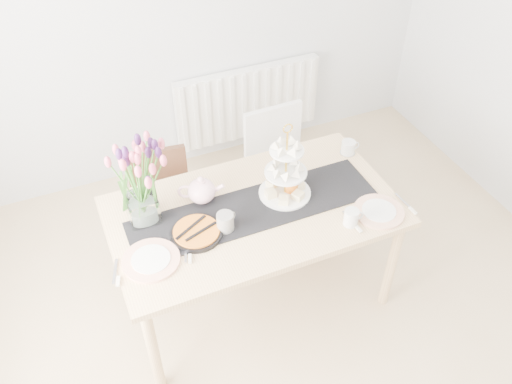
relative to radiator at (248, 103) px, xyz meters
name	(u,v)px	position (x,y,z in m)	size (l,w,h in m)	color
room_shell	(341,224)	(-0.50, -2.19, 0.85)	(4.50, 4.50, 4.50)	tan
radiator	(248,103)	(0.00, 0.00, 0.00)	(1.20, 0.08, 0.60)	white
dining_table	(254,219)	(-0.56, -1.45, 0.22)	(1.60, 0.90, 0.75)	tan
chair_brown	(163,199)	(-0.95, -0.84, -0.01)	(0.44, 0.44, 0.77)	#351F13
chair_white	(279,159)	(-0.10, -0.81, 0.04)	(0.44, 0.44, 0.85)	silver
table_runner	(254,209)	(-0.56, -1.45, 0.30)	(1.40, 0.35, 0.01)	black
tulip_vase	(136,173)	(-1.14, -1.28, 0.62)	(0.59, 0.59, 0.50)	silver
cake_stand	(285,178)	(-0.35, -1.41, 0.43)	(0.30, 0.30, 0.44)	gold
teapot	(202,191)	(-0.80, -1.28, 0.38)	(0.25, 0.20, 0.16)	white
cream_jug	(348,148)	(0.17, -1.21, 0.34)	(0.09, 0.09, 0.09)	silver
tart_tin	(197,233)	(-0.92, -1.51, 0.32)	(0.28, 0.28, 0.03)	black
mug_grey	(225,222)	(-0.76, -1.53, 0.35)	(0.09, 0.09, 0.11)	gray
mug_white	(351,218)	(-0.13, -1.76, 0.35)	(0.08, 0.08, 0.09)	silver
mug_orange	(291,186)	(-0.31, -1.40, 0.35)	(0.08, 0.08, 0.10)	orange
plate_left	(151,260)	(-1.19, -1.59, 0.31)	(0.29, 0.29, 0.02)	white
plate_right	(379,211)	(0.06, -1.74, 0.31)	(0.28, 0.28, 0.01)	white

